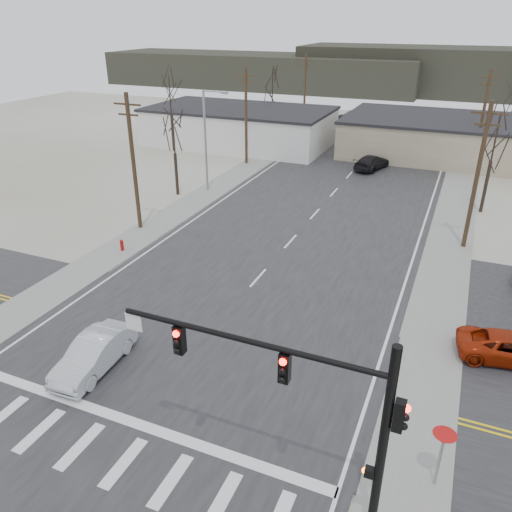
{
  "coord_description": "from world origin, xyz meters",
  "views": [
    {
      "loc": [
        10.55,
        -17.12,
        14.75
      ],
      "look_at": [
        0.73,
        5.95,
        2.6
      ],
      "focal_mm": 35.0,
      "sensor_mm": 36.0,
      "label": 1
    }
  ],
  "objects_px": {
    "car_far_a": "(372,162)",
    "car_parked_red": "(511,348)",
    "traffic_signal_mast": "(319,403)",
    "car_far_b": "(340,120)",
    "fire_hydrant": "(122,245)",
    "sedan_crossing": "(94,354)"
  },
  "relations": [
    {
      "from": "car_far_a",
      "to": "car_parked_red",
      "type": "height_order",
      "value": "car_far_a"
    },
    {
      "from": "car_parked_red",
      "to": "sedan_crossing",
      "type": "bearing_deg",
      "value": 105.88
    },
    {
      "from": "traffic_signal_mast",
      "to": "car_far_a",
      "type": "xyz_separation_m",
      "value": [
        -6.28,
        41.14,
        -3.88
      ]
    },
    {
      "from": "car_parked_red",
      "to": "fire_hydrant",
      "type": "bearing_deg",
      "value": 74.26
    },
    {
      "from": "traffic_signal_mast",
      "to": "fire_hydrant",
      "type": "relative_size",
      "value": 10.29
    },
    {
      "from": "car_far_a",
      "to": "traffic_signal_mast",
      "type": "bearing_deg",
      "value": 114.24
    },
    {
      "from": "car_far_a",
      "to": "fire_hydrant",
      "type": "bearing_deg",
      "value": 81.88
    },
    {
      "from": "sedan_crossing",
      "to": "car_far_b",
      "type": "bearing_deg",
      "value": 90.65
    },
    {
      "from": "car_far_a",
      "to": "car_parked_red",
      "type": "relative_size",
      "value": 1.07
    },
    {
      "from": "sedan_crossing",
      "to": "fire_hydrant",
      "type": "bearing_deg",
      "value": 118.17
    },
    {
      "from": "traffic_signal_mast",
      "to": "sedan_crossing",
      "type": "xyz_separation_m",
      "value": [
        -11.39,
        3.2,
        -3.85
      ]
    },
    {
      "from": "traffic_signal_mast",
      "to": "car_parked_red",
      "type": "relative_size",
      "value": 1.87
    },
    {
      "from": "fire_hydrant",
      "to": "sedan_crossing",
      "type": "relative_size",
      "value": 0.18
    },
    {
      "from": "sedan_crossing",
      "to": "car_far_b",
      "type": "height_order",
      "value": "sedan_crossing"
    },
    {
      "from": "traffic_signal_mast",
      "to": "car_far_b",
      "type": "height_order",
      "value": "traffic_signal_mast"
    },
    {
      "from": "car_far_b",
      "to": "car_parked_red",
      "type": "height_order",
      "value": "car_far_b"
    },
    {
      "from": "fire_hydrant",
      "to": "sedan_crossing",
      "type": "bearing_deg",
      "value": -58.66
    },
    {
      "from": "fire_hydrant",
      "to": "sedan_crossing",
      "type": "xyz_separation_m",
      "value": [
        6.7,
        -11.0,
        0.38
      ]
    },
    {
      "from": "car_far_b",
      "to": "traffic_signal_mast",
      "type": "bearing_deg",
      "value": -57.5
    },
    {
      "from": "sedan_crossing",
      "to": "traffic_signal_mast",
      "type": "bearing_deg",
      "value": -18.87
    },
    {
      "from": "traffic_signal_mast",
      "to": "fire_hydrant",
      "type": "xyz_separation_m",
      "value": [
        -18.09,
        14.2,
        -4.22
      ]
    },
    {
      "from": "traffic_signal_mast",
      "to": "car_far_b",
      "type": "distance_m",
      "value": 65.11
    }
  ]
}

